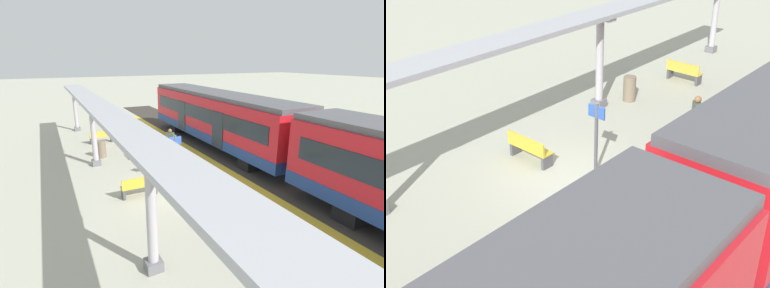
# 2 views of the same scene
# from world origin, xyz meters

# --- Properties ---
(ground_plane) EXTENTS (176.00, 176.00, 0.00)m
(ground_plane) POSITION_xyz_m (0.00, 0.00, 0.00)
(ground_plane) COLOR #ACAD9A
(tactile_edge_strip) EXTENTS (0.52, 34.61, 0.01)m
(tactile_edge_strip) POSITION_xyz_m (-2.98, 0.00, 0.00)
(tactile_edge_strip) COLOR gold
(tactile_edge_strip) RESTS_ON ground
(trackbed) EXTENTS (3.20, 46.61, 0.01)m
(trackbed) POSITION_xyz_m (-4.84, 0.00, 0.00)
(trackbed) COLOR #38332D
(trackbed) RESTS_ON ground
(train_near_carriage) EXTENTS (2.65, 14.23, 3.48)m
(train_near_carriage) POSITION_xyz_m (-4.83, -5.07, 1.83)
(train_near_carriage) COLOR red
(train_near_carriage) RESTS_ON ground
(canopy_pillar_nearest) EXTENTS (1.10, 0.44, 3.39)m
(canopy_pillar_nearest) POSITION_xyz_m (2.79, -13.43, 1.72)
(canopy_pillar_nearest) COLOR slate
(canopy_pillar_nearest) RESTS_ON ground
(canopy_pillar_second) EXTENTS (1.10, 0.44, 3.39)m
(canopy_pillar_second) POSITION_xyz_m (2.79, -4.62, 1.72)
(canopy_pillar_second) COLOR slate
(canopy_pillar_second) RESTS_ON ground
(canopy_pillar_third) EXTENTS (1.10, 0.44, 3.39)m
(canopy_pillar_third) POSITION_xyz_m (2.79, 4.43, 1.72)
(canopy_pillar_third) COLOR slate
(canopy_pillar_third) RESTS_ON ground
(canopy_beam) EXTENTS (1.20, 27.52, 0.16)m
(canopy_beam) POSITION_xyz_m (2.79, -0.07, 3.47)
(canopy_beam) COLOR #A8AAB2
(canopy_beam) RESTS_ON canopy_pillar_nearest
(bench_near_end) EXTENTS (1.50, 0.45, 0.86)m
(bench_near_end) POSITION_xyz_m (1.80, -0.02, 0.44)
(bench_near_end) COLOR gold
(bench_near_end) RESTS_ON ground
(bench_far_end) EXTENTS (1.50, 0.44, 0.86)m
(bench_far_end) POSITION_xyz_m (1.74, -8.96, 0.44)
(bench_far_end) COLOR gold
(bench_far_end) RESTS_ON ground
(trash_bin) EXTENTS (0.48, 0.48, 0.97)m
(trash_bin) POSITION_xyz_m (2.27, -5.83, 0.49)
(trash_bin) COLOR #7C6D58
(trash_bin) RESTS_ON ground
(platform_info_sign) EXTENTS (0.56, 0.10, 2.20)m
(platform_info_sign) POSITION_xyz_m (-0.15, -0.78, 1.33)
(platform_info_sign) COLOR #4C4C51
(platform_info_sign) RESTS_ON ground
(passenger_waiting_near_edge) EXTENTS (0.47, 0.49, 1.62)m
(passenger_waiting_near_edge) POSITION_xyz_m (-1.35, -4.32, 1.02)
(passenger_waiting_near_edge) COLOR brown
(passenger_waiting_near_edge) RESTS_ON ground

